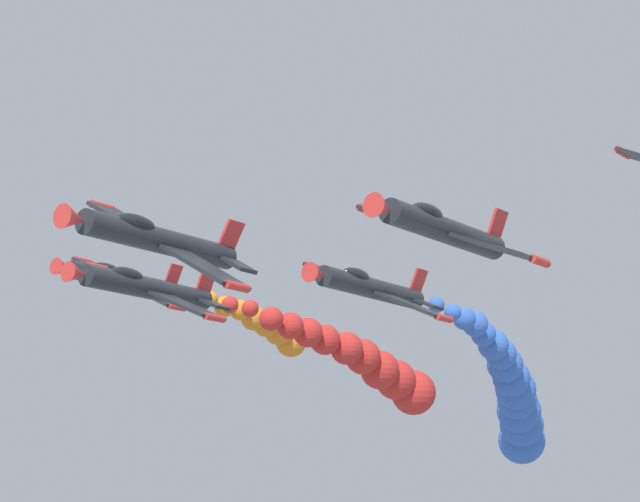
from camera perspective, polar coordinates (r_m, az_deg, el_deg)
airplane_lead at (r=55.13m, az=-7.26°, el=0.52°), size 8.49×10.35×5.03m
airplane_left_inner at (r=55.51m, az=5.55°, el=0.98°), size 9.02×10.35×3.86m
airplane_right_inner at (r=66.99m, az=-7.77°, el=-1.63°), size 8.95×10.35×4.04m
smoke_trail_right_inner at (r=81.59m, az=2.29°, el=-5.17°), size 3.42×19.38×5.67m
airplane_left_outer at (r=68.45m, az=2.27°, el=-1.64°), size 8.89×10.35×4.19m
smoke_trail_left_outer at (r=91.72m, az=8.67°, el=-6.67°), size 9.19×26.22×8.67m
airplane_trailing at (r=80.55m, az=-8.84°, el=-1.28°), size 8.82×10.35×4.36m
smoke_trail_trailing at (r=91.93m, az=-2.40°, el=-3.40°), size 2.40×13.14×3.44m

